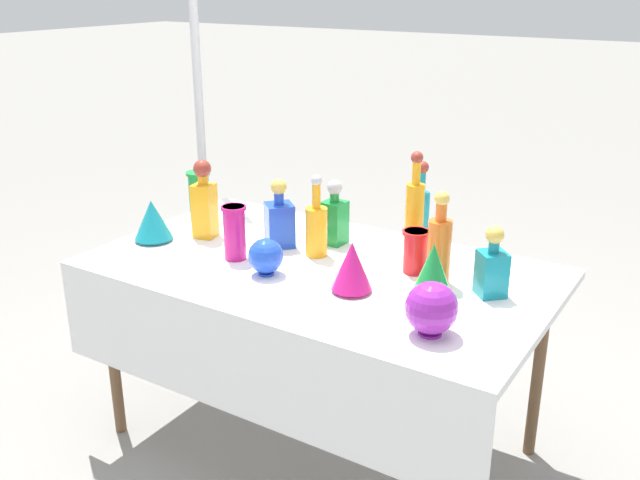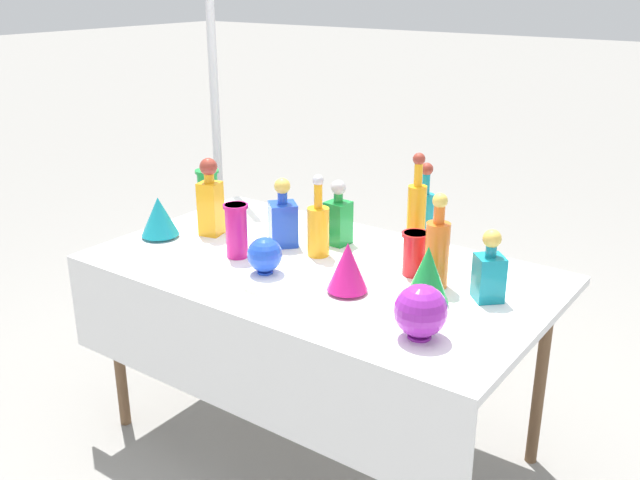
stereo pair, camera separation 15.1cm
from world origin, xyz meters
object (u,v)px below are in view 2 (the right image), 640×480
Objects in this scene: tall_bottle_1 at (318,227)px; round_bowl_0 at (421,311)px; tall_bottle_2 at (437,249)px; tall_bottle_3 at (424,214)px; square_decanter_3 at (338,217)px; canopy_pole at (215,113)px; slender_vase_2 at (208,193)px; square_decanter_0 at (489,271)px; tall_bottle_0 at (416,217)px; fluted_vase_0 at (348,267)px; cardboard_box_behind_left at (391,301)px; square_decanter_1 at (210,200)px; slender_vase_1 at (415,252)px; fluted_vase_1 at (159,217)px; cardboard_box_behind_right at (444,300)px; round_bowl_1 at (265,255)px; square_decanter_2 at (283,219)px; fluted_vase_2 at (427,275)px; slender_vase_0 at (236,229)px.

round_bowl_0 is at bearing -29.83° from tall_bottle_1.
tall_bottle_3 reaches higher than tall_bottle_2.
canopy_pole is (-1.05, 0.44, 0.23)m from square_decanter_3.
tall_bottle_2 is 1.52× the size of slender_vase_2.
tall_bottle_1 is 0.68m from square_decanter_0.
fluted_vase_0 is at bearing -96.02° from tall_bottle_0.
cardboard_box_behind_left is (-0.17, 0.75, -0.69)m from square_decanter_3.
square_decanter_1 is 0.88m from slender_vase_1.
tall_bottle_2 is at bearing 3.91° from square_decanter_1.
tall_bottle_2 is 1.86× the size of fluted_vase_0.
tall_bottle_3 reaches higher than tall_bottle_1.
tall_bottle_0 is at bearing 22.04° from fluted_vase_1.
tall_bottle_0 is 1.03m from fluted_vase_1.
canopy_pole reaches higher than cardboard_box_behind_right.
fluted_vase_0 is 0.91m from fluted_vase_1.
square_decanter_1 reaches higher than square_decanter_3.
fluted_vase_0 is 0.33m from round_bowl_1.
square_decanter_1 is (-0.81, -0.23, -0.02)m from tall_bottle_0.
cardboard_box_behind_right is (-0.64, 1.05, -0.68)m from square_decanter_0.
square_decanter_1 is 1.43m from cardboard_box_behind_right.
tall_bottle_1 is at bearing -2.34° from square_decanter_2.
round_bowl_0 is (1.25, -0.14, -0.00)m from fluted_vase_1.
slender_vase_1 is 0.95× the size of round_bowl_0.
square_decanter_3 reaches higher than slender_vase_1.
tall_bottle_2 is at bearing -0.54° from square_decanter_2.
square_decanter_3 is at bearing 128.26° from fluted_vase_0.
square_decanter_1 is 0.21m from fluted_vase_1.
square_decanter_3 is at bearing -76.95° from cardboard_box_behind_left.
fluted_vase_2 is 1.47m from cardboard_box_behind_right.
tall_bottle_2 is at bearing 24.91° from round_bowl_1.
slender_vase_2 is 0.96m from fluted_vase_0.
round_bowl_0 is at bearing -21.85° from fluted_vase_0.
tall_bottle_2 reaches higher than slender_vase_0.
tall_bottle_0 is 1.50× the size of square_decanter_2.
tall_bottle_2 is 0.12× the size of canopy_pole.
tall_bottle_2 reaches higher than fluted_vase_2.
canopy_pole is at bearing 150.88° from round_bowl_0.
slender_vase_2 is at bearing -124.74° from cardboard_box_behind_right.
square_decanter_3 is at bearing 168.40° from square_decanter_0.
slender_vase_0 is (0.25, -0.12, -0.04)m from square_decanter_1.
square_decanter_0 reaches higher than fluted_vase_0.
square_decanter_1 is 0.52m from square_decanter_3.
fluted_vase_2 is (0.04, -0.15, -0.03)m from tall_bottle_2.
square_decanter_3 reaches higher than slender_vase_0.
tall_bottle_1 is at bearing 7.72° from square_decanter_1.
slender_vase_1 is at bearing 20.96° from slender_vase_0.
canopy_pole reaches higher than slender_vase_1.
slender_vase_2 reaches higher than slender_vase_1.
tall_bottle_0 is 3.06× the size of round_bowl_1.
slender_vase_1 is 1.25m from cardboard_box_behind_right.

